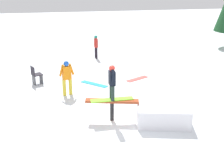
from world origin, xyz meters
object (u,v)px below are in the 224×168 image
object	(u,v)px
loose_snowboard_coral	(137,79)
loose_snowboard_cyan	(94,84)
main_rider_on_rail	(112,84)
bystander_orange	(67,76)
rail_feature	(112,104)
bystander_red	(96,45)
folding_chair	(36,76)

from	to	relation	value
loose_snowboard_coral	loose_snowboard_cyan	size ratio (longest dim) A/B	0.88
main_rider_on_rail	bystander_orange	bearing A→B (deg)	-62.86
rail_feature	bystander_orange	distance (m)	3.09
bystander_red	loose_snowboard_coral	xyz separation A→B (m)	(-1.55, 4.17, -0.77)
bystander_red	folding_chair	distance (m)	5.23
rail_feature	main_rider_on_rail	size ratio (longest dim) A/B	1.24
folding_chair	bystander_red	bearing A→B (deg)	-64.02
rail_feature	loose_snowboard_cyan	world-z (taller)	rail_feature
bystander_orange	loose_snowboard_cyan	xyz separation A→B (m)	(-1.28, -1.09, -0.84)
loose_snowboard_cyan	folding_chair	bearing A→B (deg)	32.42
rail_feature	folding_chair	bearing A→B (deg)	-43.72
bystander_orange	loose_snowboard_coral	xyz separation A→B (m)	(-3.47, -1.47, -0.84)
rail_feature	loose_snowboard_coral	xyz separation A→B (m)	(-1.98, -4.17, -0.64)
main_rider_on_rail	bystander_red	size ratio (longest dim) A/B	1.09
loose_snowboard_cyan	main_rider_on_rail	bearing A→B (deg)	136.53
main_rider_on_rail	loose_snowboard_cyan	distance (m)	4.05
bystander_orange	bystander_red	bearing A→B (deg)	54.94
bystander_orange	rail_feature	bearing A→B (deg)	-77.41
rail_feature	main_rider_on_rail	xyz separation A→B (m)	(0.00, 0.00, 0.75)
main_rider_on_rail	rail_feature	bearing A→B (deg)	0.00
bystander_orange	loose_snowboard_cyan	world-z (taller)	bystander_orange
main_rider_on_rail	loose_snowboard_cyan	world-z (taller)	main_rider_on_rail
rail_feature	loose_snowboard_coral	size ratio (longest dim) A/B	1.51
main_rider_on_rail	loose_snowboard_coral	size ratio (longest dim) A/B	1.22
rail_feature	bystander_orange	size ratio (longest dim) A/B	1.25
bystander_red	folding_chair	world-z (taller)	bystander_red
loose_snowboard_cyan	folding_chair	size ratio (longest dim) A/B	1.61
rail_feature	loose_snowboard_cyan	size ratio (longest dim) A/B	1.34
rail_feature	bystander_orange	bearing A→B (deg)	-48.67
bystander_red	loose_snowboard_cyan	xyz separation A→B (m)	(0.64, 4.55, -0.77)
main_rider_on_rail	folding_chair	world-z (taller)	main_rider_on_rail
main_rider_on_rail	folding_chair	bearing A→B (deg)	-57.91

